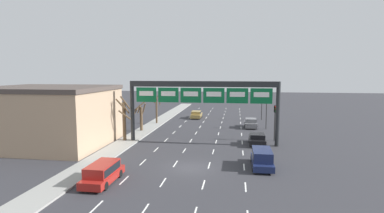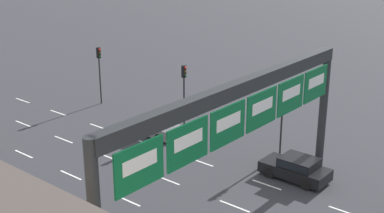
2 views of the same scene
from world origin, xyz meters
TOP-DOWN VIEW (x-y plane):
  - lane_dashes at (-0.00, 13.50)m, footprint 10.02×67.00m
  - sign_gantry at (-0.00, 9.67)m, footprint 18.60×0.70m
  - car_grey at (6.48, 21.49)m, footprint 1.89×4.05m
  - car_black at (6.74, 10.06)m, footprint 1.91×4.14m
  - traffic_light_near_gantry at (9.09, 12.55)m, footprint 0.30×0.35m
  - traffic_light_mid_block at (8.86, 30.10)m, footprint 0.30×0.35m
  - traffic_light_far_end at (8.80, 20.68)m, footprint 0.30×0.35m

SIDE VIEW (x-z plane):
  - lane_dashes at x=0.00m, z-range 0.00..0.01m
  - car_black at x=6.74m, z-range 0.05..1.48m
  - car_grey at x=6.48m, z-range 0.04..1.58m
  - traffic_light_near_gantry at x=9.09m, z-range 0.99..5.63m
  - traffic_light_mid_block at x=8.86m, z-range 1.04..5.94m
  - traffic_light_far_end at x=8.80m, z-range 1.04..5.97m
  - sign_gantry at x=0.00m, z-range 2.33..10.12m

